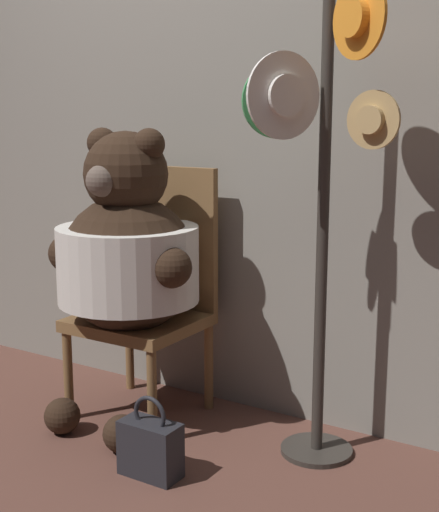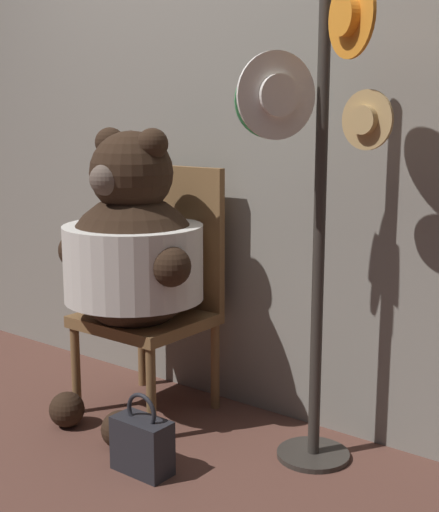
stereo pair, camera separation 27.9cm
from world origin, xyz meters
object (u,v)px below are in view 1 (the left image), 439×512
at_px(handbag_on_ground, 150,447).
at_px(hat_display_rack, 319,177).
at_px(chair, 152,288).
at_px(teddy_bear, 127,255).

bearing_deg(handbag_on_ground, hat_display_rack, 43.03).
bearing_deg(chair, handbag_on_ground, -53.88).
xyz_separation_m(teddy_bear, hat_display_rack, (0.82, 0.08, 0.35)).
height_order(chair, teddy_bear, teddy_bear).
distance_m(hat_display_rack, handbag_on_ground, 1.15).
bearing_deg(chair, hat_display_rack, -6.69).
relative_size(chair, hat_display_rack, 0.62).
relative_size(chair, teddy_bear, 0.86).
bearing_deg(handbag_on_ground, chair, 126.12).
height_order(hat_display_rack, handbag_on_ground, hat_display_rack).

